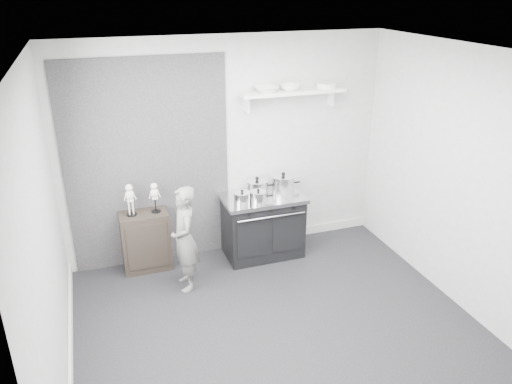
{
  "coord_description": "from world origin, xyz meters",
  "views": [
    {
      "loc": [
        -1.54,
        -3.8,
        3.24
      ],
      "look_at": [
        0.09,
        0.95,
        1.11
      ],
      "focal_mm": 35.0,
      "sensor_mm": 36.0,
      "label": 1
    }
  ],
  "objects": [
    {
      "name": "pot_back_right",
      "position": [
        0.66,
        1.55,
        0.9
      ],
      "size": [
        0.37,
        0.28,
        0.25
      ],
      "color": "silver",
      "rests_on": "stove"
    },
    {
      "name": "stove",
      "position": [
        0.36,
        1.48,
        0.4
      ],
      "size": [
        1.0,
        0.63,
        0.8
      ],
      "color": "black",
      "rests_on": "ground"
    },
    {
      "name": "ground",
      "position": [
        0.0,
        0.0,
        0.0
      ],
      "size": [
        4.0,
        4.0,
        0.0
      ],
      "primitive_type": "plane",
      "color": "black",
      "rests_on": "ground"
    },
    {
      "name": "pot_front_center",
      "position": [
        0.25,
        1.33,
        0.87
      ],
      "size": [
        0.28,
        0.19,
        0.17
      ],
      "color": "silver",
      "rests_on": "stove"
    },
    {
      "name": "pot_front_left",
      "position": [
        0.06,
        1.38,
        0.87
      ],
      "size": [
        0.29,
        0.2,
        0.17
      ],
      "color": "silver",
      "rests_on": "stove"
    },
    {
      "name": "bowl_large",
      "position": [
        0.46,
        1.67,
        2.07
      ],
      "size": [
        0.28,
        0.28,
        0.07
      ],
      "primitive_type": "imported",
      "color": "white",
      "rests_on": "wall_shelf"
    },
    {
      "name": "pot_back_left",
      "position": [
        0.34,
        1.63,
        0.88
      ],
      "size": [
        0.37,
        0.28,
        0.21
      ],
      "color": "silver",
      "rests_on": "stove"
    },
    {
      "name": "plate_stack",
      "position": [
        1.24,
        1.67,
        2.07
      ],
      "size": [
        0.24,
        0.24,
        0.06
      ],
      "primitive_type": "cylinder",
      "color": "white",
      "rests_on": "wall_shelf"
    },
    {
      "name": "side_cabinet",
      "position": [
        -1.08,
        1.61,
        0.37
      ],
      "size": [
        0.56,
        0.33,
        0.73
      ],
      "primitive_type": "cube",
      "color": "black",
      "rests_on": "ground"
    },
    {
      "name": "wall_shelf",
      "position": [
        0.8,
        1.68,
        2.01
      ],
      "size": [
        1.3,
        0.26,
        0.24
      ],
      "color": "white",
      "rests_on": "room_shell"
    },
    {
      "name": "skeleton_full",
      "position": [
        -1.21,
        1.61,
        0.95
      ],
      "size": [
        0.12,
        0.08,
        0.45
      ],
      "primitive_type": null,
      "color": "silver",
      "rests_on": "side_cabinet"
    },
    {
      "name": "room_shell",
      "position": [
        -0.09,
        0.15,
        1.64
      ],
      "size": [
        4.02,
        3.62,
        2.71
      ],
      "color": "#ACACAA",
      "rests_on": "ground"
    },
    {
      "name": "skeleton_torso",
      "position": [
        -0.93,
        1.61,
        0.94
      ],
      "size": [
        0.12,
        0.08,
        0.42
      ],
      "primitive_type": null,
      "color": "silver",
      "rests_on": "side_cabinet"
    },
    {
      "name": "child",
      "position": [
        -0.71,
        1.05,
        0.61
      ],
      "size": [
        0.3,
        0.45,
        1.22
      ],
      "primitive_type": "imported",
      "rotation": [
        0.0,
        0.0,
        -1.58
      ],
      "color": "slate",
      "rests_on": "ground"
    },
    {
      "name": "bowl_small",
      "position": [
        0.76,
        1.67,
        2.08
      ],
      "size": [
        0.23,
        0.23,
        0.07
      ],
      "primitive_type": "imported",
      "color": "white",
      "rests_on": "wall_shelf"
    }
  ]
}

